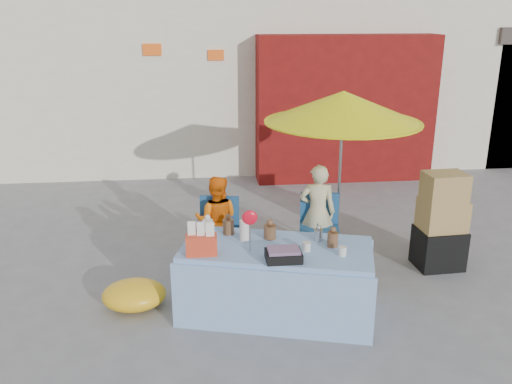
{
  "coord_description": "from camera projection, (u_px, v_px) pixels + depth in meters",
  "views": [
    {
      "loc": [
        -0.43,
        -5.3,
        3.0
      ],
      "look_at": [
        0.2,
        0.6,
        1.0
      ],
      "focal_mm": 38.0,
      "sensor_mm": 36.0,
      "label": 1
    }
  ],
  "objects": [
    {
      "name": "backdrop",
      "position": [
        238.0,
        5.0,
        12.14
      ],
      "size": [
        14.0,
        8.0,
        7.8
      ],
      "color": "silver",
      "rests_on": "ground"
    },
    {
      "name": "vendor_orange",
      "position": [
        217.0,
        220.0,
        6.61
      ],
      "size": [
        0.61,
        0.52,
        1.12
      ],
      "primitive_type": "imported",
      "rotation": [
        0.0,
        0.0,
        2.96
      ],
      "color": "orange",
      "rests_on": "ground"
    },
    {
      "name": "market_table",
      "position": [
        276.0,
        279.0,
        5.54
      ],
      "size": [
        2.12,
        1.39,
        1.18
      ],
      "rotation": [
        0.0,
        0.0,
        -0.27
      ],
      "color": "#86A9D6",
      "rests_on": "ground"
    },
    {
      "name": "tarp_bundle",
      "position": [
        134.0,
        295.0,
        5.7
      ],
      "size": [
        0.79,
        0.7,
        0.3
      ],
      "primitive_type": "ellipsoid",
      "rotation": [
        0.0,
        0.0,
        -0.27
      ],
      "color": "yellow",
      "rests_on": "ground"
    },
    {
      "name": "box_stack",
      "position": [
        441.0,
        224.0,
        6.5
      ],
      "size": [
        0.57,
        0.48,
        1.2
      ],
      "rotation": [
        0.0,
        0.0,
        0.06
      ],
      "color": "black",
      "rests_on": "ground"
    },
    {
      "name": "ground",
      "position": [
        244.0,
        295.0,
        6.0
      ],
      "size": [
        80.0,
        80.0,
        0.0
      ],
      "primitive_type": "plane",
      "color": "slate",
      "rests_on": "ground"
    },
    {
      "name": "chair_right",
      "position": [
        319.0,
        243.0,
        6.71
      ],
      "size": [
        0.56,
        0.55,
        0.85
      ],
      "rotation": [
        0.0,
        0.0,
        -0.18
      ],
      "color": "navy",
      "rests_on": "ground"
    },
    {
      "name": "chair_left",
      "position": [
        218.0,
        248.0,
        6.58
      ],
      "size": [
        0.56,
        0.55,
        0.85
      ],
      "rotation": [
        0.0,
        0.0,
        -0.18
      ],
      "color": "navy",
      "rests_on": "ground"
    },
    {
      "name": "umbrella",
      "position": [
        343.0,
        107.0,
        6.48
      ],
      "size": [
        1.9,
        1.9,
        2.09
      ],
      "color": "gray",
      "rests_on": "ground"
    },
    {
      "name": "vendor_beige",
      "position": [
        317.0,
        212.0,
        6.72
      ],
      "size": [
        0.49,
        0.37,
        1.23
      ],
      "primitive_type": "imported",
      "rotation": [
        0.0,
        0.0,
        2.96
      ],
      "color": "beige",
      "rests_on": "ground"
    }
  ]
}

